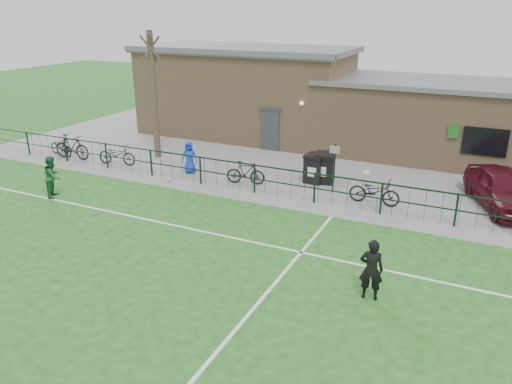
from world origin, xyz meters
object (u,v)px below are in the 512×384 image
at_px(car_maroon, 503,189).
at_px(bicycle_b, 72,147).
at_px(wheelie_bin_left, 315,169).
at_px(wheelie_bin_right, 325,169).
at_px(sign_post, 334,168).
at_px(bare_tree, 154,96).
at_px(outfield_player, 53,177).
at_px(ball_ground, 169,180).
at_px(bicycle_d, 246,173).
at_px(spectator_child, 189,157).
at_px(bicycle_a, 61,147).
at_px(bicycle_e, 374,191).
at_px(bicycle_c, 117,154).

relative_size(car_maroon, bicycle_b, 2.13).
height_order(wheelie_bin_left, wheelie_bin_right, wheelie_bin_right).
bearing_deg(sign_post, bare_tree, 173.39).
height_order(outfield_player, ball_ground, outfield_player).
height_order(bicycle_d, outfield_player, outfield_player).
height_order(bare_tree, spectator_child, bare_tree).
distance_m(bare_tree, bicycle_b, 4.73).
bearing_deg(ball_ground, spectator_child, 84.14).
distance_m(wheelie_bin_left, ball_ground, 6.20).
bearing_deg(bicycle_b, bicycle_d, -90.46).
xyz_separation_m(bicycle_a, outfield_player, (4.08, -4.32, 0.35)).
distance_m(sign_post, bicycle_e, 1.93).
distance_m(bicycle_c, outfield_player, 4.35).
bearing_deg(bicycle_a, car_maroon, -72.98).
height_order(bicycle_b, bicycle_e, bicycle_b).
bearing_deg(bicycle_b, ball_ground, -100.34).
distance_m(bicycle_a, bicycle_e, 15.55).
height_order(sign_post, bicycle_c, sign_post).
height_order(sign_post, car_maroon, sign_post).
xyz_separation_m(wheelie_bin_right, bicycle_e, (2.47, -1.60, -0.09)).
distance_m(wheelie_bin_left, spectator_child, 5.57).
relative_size(bicycle_d, spectator_child, 1.13).
bearing_deg(ball_ground, bare_tree, 132.56).
distance_m(wheelie_bin_right, bicycle_e, 2.94).
relative_size(bare_tree, wheelie_bin_left, 5.34).
xyz_separation_m(spectator_child, outfield_player, (-3.22, -4.71, 0.08)).
bearing_deg(spectator_child, bicycle_b, 167.58).
relative_size(wheelie_bin_right, sign_post, 0.59).
distance_m(bicycle_c, ball_ground, 3.76).
bearing_deg(bicycle_e, sign_post, 72.36).
height_order(car_maroon, spectator_child, car_maroon).
relative_size(wheelie_bin_left, bicycle_b, 0.56).
distance_m(wheelie_bin_right, sign_post, 1.31).
height_order(car_maroon, bicycle_d, car_maroon).
bearing_deg(bicycle_d, sign_post, -93.53).
bearing_deg(bicycle_e, bicycle_d, 90.84).
bearing_deg(car_maroon, sign_post, 167.92).
xyz_separation_m(outfield_player, ball_ground, (3.07, 3.28, -0.71)).
height_order(sign_post, bicycle_b, sign_post).
xyz_separation_m(sign_post, car_maroon, (6.08, 1.12, -0.27)).
distance_m(wheelie_bin_right, bicycle_a, 13.21).
xyz_separation_m(bicycle_b, bicycle_e, (14.60, 0.42, -0.10)).
relative_size(wheelie_bin_left, spectator_child, 0.78).
distance_m(wheelie_bin_left, sign_post, 1.42).
bearing_deg(outfield_player, bare_tree, -30.54).
bearing_deg(wheelie_bin_left, outfield_player, -141.05).
relative_size(car_maroon, bicycle_c, 2.30).
bearing_deg(bicycle_c, bicycle_b, 83.42).
xyz_separation_m(bare_tree, wheelie_bin_right, (8.60, -0.05, -2.39)).
bearing_deg(bicycle_b, wheelie_bin_right, -83.25).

